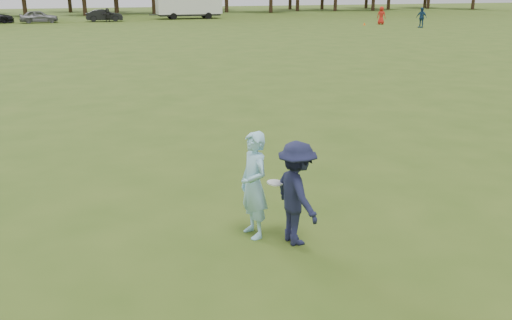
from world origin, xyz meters
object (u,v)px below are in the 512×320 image
(defender, at_px, (297,193))
(cargo_trailer, at_px, (189,4))
(field_cone, at_px, (364,24))
(car_e, at_px, (39,17))
(player_far_d, at_px, (108,15))
(car_f, at_px, (104,15))
(player_far_c, at_px, (381,15))
(thrower, at_px, (254,185))
(player_far_b, at_px, (421,18))

(defender, xyz_separation_m, cargo_trailer, (11.02, 61.95, 0.90))
(field_cone, bearing_deg, car_e, 155.91)
(player_far_d, bearing_deg, cargo_trailer, 1.51)
(defender, xyz_separation_m, car_f, (0.54, 59.85, -0.19))
(defender, bearing_deg, player_far_c, -37.98)
(defender, bearing_deg, player_far_d, -6.54)
(player_far_c, height_order, car_f, player_far_c)
(thrower, distance_m, player_far_c, 53.53)
(car_e, height_order, field_cone, car_e)
(car_e, distance_m, field_cone, 36.10)
(player_far_d, distance_m, field_cone, 29.06)
(thrower, bearing_deg, car_e, 176.50)
(car_f, distance_m, cargo_trailer, 10.74)
(player_far_b, bearing_deg, cargo_trailer, -162.29)
(defender, distance_m, player_far_d, 58.78)
(car_f, distance_m, field_cone, 29.87)
(player_far_c, relative_size, field_cone, 6.29)
(player_far_c, bearing_deg, player_far_b, 148.88)
(defender, bearing_deg, car_f, -6.22)
(cargo_trailer, bearing_deg, defender, -100.09)
(thrower, bearing_deg, player_far_c, 137.62)
(thrower, relative_size, player_far_c, 0.98)
(car_e, bearing_deg, car_f, -90.42)
(thrower, relative_size, car_e, 0.45)
(cargo_trailer, bearing_deg, player_far_d, -162.63)
(thrower, xyz_separation_m, car_e, (-6.01, 59.11, -0.22))
(player_far_c, bearing_deg, defender, 101.46)
(thrower, height_order, field_cone, thrower)
(field_cone, bearing_deg, defender, -120.45)
(player_far_c, height_order, player_far_d, player_far_c)
(car_e, xyz_separation_m, field_cone, (32.96, -14.73, -0.55))
(defender, height_order, car_f, defender)
(cargo_trailer, bearing_deg, player_far_b, -48.98)
(car_f, height_order, cargo_trailer, cargo_trailer)
(player_far_c, bearing_deg, field_cone, 55.70)
(player_far_d, xyz_separation_m, cargo_trailer, (10.16, 3.18, 0.99))
(player_far_c, height_order, cargo_trailer, cargo_trailer)
(car_e, bearing_deg, field_cone, -116.75)
(thrower, height_order, car_e, thrower)
(player_far_b, xyz_separation_m, player_far_d, (-29.18, 18.70, -0.20))
(player_far_b, bearing_deg, player_far_c, 171.83)
(defender, bearing_deg, player_far_b, -42.56)
(player_far_c, xyz_separation_m, cargo_trailer, (-17.61, 16.63, 0.83))
(player_far_b, distance_m, player_far_c, 5.43)
(player_far_b, bearing_deg, field_cone, -165.59)
(defender, relative_size, car_f, 0.42)
(defender, xyz_separation_m, player_far_c, (28.63, 45.32, 0.07))
(defender, distance_m, cargo_trailer, 62.93)
(player_far_b, height_order, player_far_c, player_far_b)
(defender, distance_m, car_f, 59.86)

